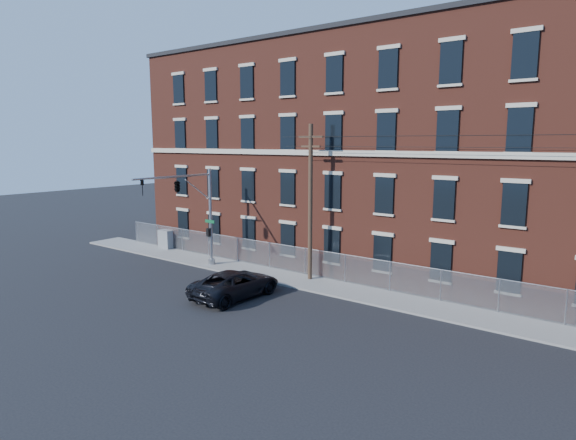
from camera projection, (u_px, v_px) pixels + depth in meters
The scene contains 8 objects.
ground at pixel (228, 296), 28.94m from camera, with size 140.00×140.00×0.00m, color black.
sidewalk at pixel (460, 314), 25.75m from camera, with size 65.00×3.00×0.12m, color gray.
mill_building at pixel (512, 155), 31.52m from camera, with size 55.30×14.32×16.30m.
chain_link_fence at pixel (469, 290), 26.62m from camera, with size 59.06×0.06×1.85m.
traffic_signal_mast at pixel (185, 195), 33.38m from camera, with size 0.90×6.75×7.00m.
utility_pole_near at pixel (310, 200), 31.34m from camera, with size 1.80×0.28×10.00m.
pickup_truck at pixel (235, 284), 28.60m from camera, with size 2.65×5.74×1.60m, color black.
utility_cabinet at pixel (165, 239), 41.29m from camera, with size 1.24×0.62×1.55m, color gray.
Camera 1 is at (19.60, -20.15, 8.98)m, focal length 30.56 mm.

